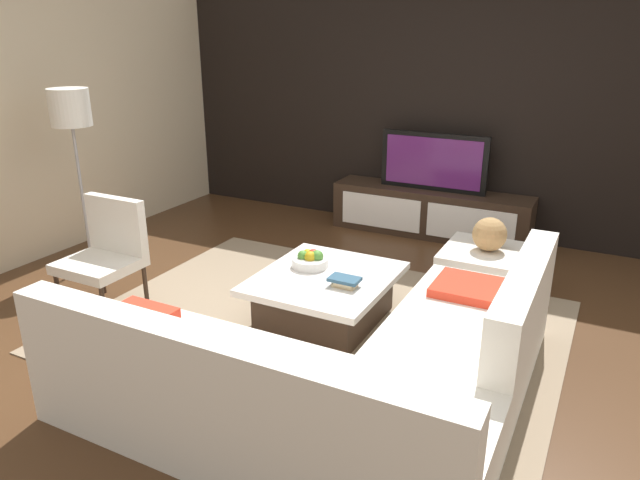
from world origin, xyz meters
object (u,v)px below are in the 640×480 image
(floor_lamp, at_px, (71,118))
(decorative_ball, at_px, (490,234))
(coffee_table, at_px, (325,297))
(ottoman, at_px, (486,273))
(fruit_bowl, at_px, (310,260))
(accent_chair_near, at_px, (107,248))
(television, at_px, (433,162))
(sectional_couch, at_px, (344,374))
(media_console, at_px, (430,212))
(book_stack, at_px, (345,282))

(floor_lamp, bearing_deg, decorative_ball, 16.86)
(coffee_table, height_order, ottoman, ottoman)
(fruit_bowl, xyz_separation_m, decorative_ball, (1.15, 0.93, 0.10))
(accent_chair_near, height_order, fruit_bowl, accent_chair_near)
(accent_chair_near, bearing_deg, television, 57.77)
(television, xyz_separation_m, sectional_couch, (0.52, -3.28, -0.52))
(coffee_table, distance_m, decorative_ball, 1.46)
(coffee_table, bearing_deg, ottoman, 46.69)
(coffee_table, bearing_deg, media_console, 87.51)
(media_console, height_order, coffee_table, media_console)
(media_console, relative_size, book_stack, 9.58)
(sectional_couch, height_order, ottoman, sectional_couch)
(coffee_table, bearing_deg, decorative_ball, 46.69)
(ottoman, relative_size, decorative_ball, 2.53)
(decorative_ball, height_order, book_stack, decorative_ball)
(fruit_bowl, bearing_deg, television, 82.74)
(accent_chair_near, bearing_deg, media_console, 57.77)
(sectional_couch, xyz_separation_m, floor_lamp, (-3.08, 0.98, 1.10))
(coffee_table, relative_size, floor_lamp, 0.66)
(media_console, relative_size, floor_lamp, 1.29)
(sectional_couch, bearing_deg, media_console, 98.97)
(television, bearing_deg, decorative_ball, -55.44)
(media_console, distance_m, accent_chair_near, 3.33)
(television, xyz_separation_m, fruit_bowl, (-0.28, -2.19, -0.37))
(ottoman, bearing_deg, media_console, 124.57)
(fruit_bowl, xyz_separation_m, book_stack, (0.39, -0.22, -0.02))
(floor_lamp, distance_m, decorative_ball, 3.69)
(sectional_couch, xyz_separation_m, coffee_table, (-0.62, 0.99, -0.08))
(decorative_ball, bearing_deg, media_console, 124.57)
(floor_lamp, height_order, decorative_ball, floor_lamp)
(accent_chair_near, height_order, decorative_ball, accent_chair_near)
(sectional_couch, bearing_deg, book_stack, 114.88)
(television, height_order, ottoman, television)
(television, bearing_deg, book_stack, -87.31)
(coffee_table, height_order, floor_lamp, floor_lamp)
(sectional_couch, relative_size, floor_lamp, 1.51)
(media_console, bearing_deg, book_stack, -87.31)
(decorative_ball, bearing_deg, fruit_bowl, -141.15)
(floor_lamp, xyz_separation_m, ottoman, (3.44, 1.04, -1.18))
(fruit_bowl, bearing_deg, sectional_couch, -53.83)
(television, relative_size, floor_lamp, 0.69)
(floor_lamp, distance_m, ottoman, 3.78)
(sectional_couch, distance_m, fruit_bowl, 1.36)
(accent_chair_near, relative_size, book_stack, 3.98)
(media_console, xyz_separation_m, book_stack, (0.11, -2.41, 0.17))
(sectional_couch, distance_m, decorative_ball, 2.07)
(floor_lamp, relative_size, fruit_bowl, 5.82)
(sectional_couch, relative_size, coffee_table, 2.28)
(fruit_bowl, bearing_deg, floor_lamp, -177.14)
(television, height_order, book_stack, television)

